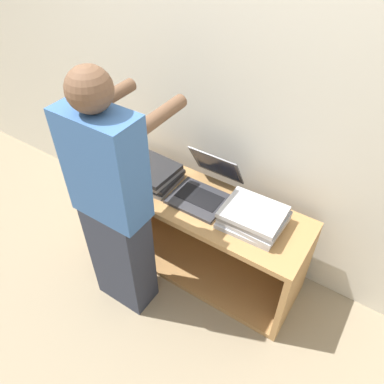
# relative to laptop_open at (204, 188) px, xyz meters

# --- Properties ---
(ground_plane) EXTENTS (12.00, 12.00, 0.00)m
(ground_plane) POSITION_rel_laptop_open_xyz_m (0.00, -0.30, -0.67)
(ground_plane) COLOR gray
(wall_back) EXTENTS (8.00, 0.05, 2.40)m
(wall_back) POSITION_rel_laptop_open_xyz_m (0.00, 0.27, 0.53)
(wall_back) COLOR beige
(wall_back) RESTS_ON ground_plane
(cart) EXTENTS (1.38, 0.46, 0.62)m
(cart) POSITION_rel_laptop_open_xyz_m (0.00, -0.01, -0.36)
(cart) COLOR #A87A47
(cart) RESTS_ON ground_plane
(laptop_open) EXTENTS (0.33, 0.40, 0.25)m
(laptop_open) POSITION_rel_laptop_open_xyz_m (0.00, 0.00, 0.00)
(laptop_open) COLOR #333338
(laptop_open) RESTS_ON cart
(laptop_stack_left) EXTENTS (0.35, 0.29, 0.11)m
(laptop_stack_left) POSITION_rel_laptop_open_xyz_m (-0.36, -0.07, 0.00)
(laptop_stack_left) COLOR gray
(laptop_stack_left) RESTS_ON cart
(laptop_stack_right) EXTENTS (0.35, 0.28, 0.11)m
(laptop_stack_right) POSITION_rel_laptop_open_xyz_m (0.36, -0.07, 0.00)
(laptop_stack_right) COLOR #B7B7BC
(laptop_stack_right) RESTS_ON cart
(person) EXTENTS (0.40, 0.52, 1.55)m
(person) POSITION_rel_laptop_open_xyz_m (-0.26, -0.50, 0.10)
(person) COLOR #2D3342
(person) RESTS_ON ground_plane
(inventory_tag) EXTENTS (0.06, 0.02, 0.01)m
(inventory_tag) POSITION_rel_laptop_open_xyz_m (-0.36, -0.13, 0.06)
(inventory_tag) COLOR red
(inventory_tag) RESTS_ON laptop_stack_left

